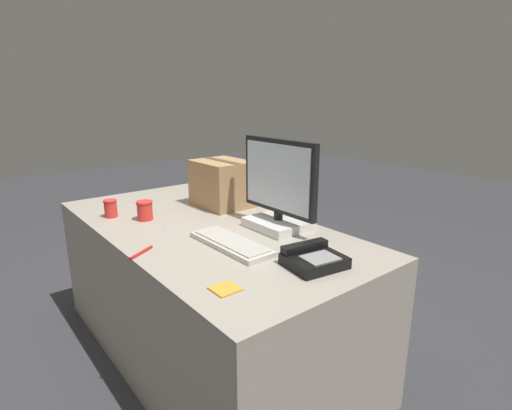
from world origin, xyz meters
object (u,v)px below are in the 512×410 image
desk_phone (313,259)px  sticky_note_pad (225,289)px  spoon (169,223)px  cardboard_box (222,183)px  paper_cup_right (145,210)px  monitor (278,194)px  pen_marker (141,252)px  keyboard (231,243)px  paper_cup_left (111,208)px

desk_phone → sticky_note_pad: (-0.05, -0.37, -0.02)m
spoon → cardboard_box: size_ratio=0.36×
desk_phone → paper_cup_right: size_ratio=2.34×
monitor → pen_marker: monitor is taller
monitor → keyboard: 0.37m
keyboard → sticky_note_pad: 0.40m
desk_phone → paper_cup_left: paper_cup_left is taller
paper_cup_left → spoon: size_ratio=0.79×
keyboard → paper_cup_left: bearing=-162.3°
desk_phone → sticky_note_pad: desk_phone is taller
monitor → spoon: 0.58m
keyboard → cardboard_box: bearing=148.0°
monitor → keyboard: bearing=-79.9°
paper_cup_right → paper_cup_left: bearing=-143.2°
desk_phone → pen_marker: 0.70m
paper_cup_left → spoon: paper_cup_left is taller
spoon → cardboard_box: cardboard_box is taller
keyboard → paper_cup_left: (-0.75, -0.25, 0.03)m
paper_cup_right → pen_marker: 0.47m
keyboard → pen_marker: bearing=-116.5°
paper_cup_left → sticky_note_pad: paper_cup_left is taller
desk_phone → sticky_note_pad: bearing=-88.5°
monitor → keyboard: (0.06, -0.32, -0.16)m
desk_phone → monitor: bearing=164.0°
monitor → pen_marker: 0.69m
desk_phone → spoon: bearing=-157.7°
monitor → paper_cup_right: bearing=-139.3°
paper_cup_left → paper_cup_right: (0.16, 0.12, 0.00)m
keyboard → pen_marker: 0.37m
paper_cup_left → spoon: 0.36m
keyboard → cardboard_box: size_ratio=1.33×
monitor → spoon: size_ratio=4.01×
keyboard → cardboard_box: (-0.56, 0.34, 0.12)m
spoon → desk_phone: bearing=-126.3°
keyboard → spoon: (-0.45, -0.06, -0.01)m
cardboard_box → pen_marker: bearing=-59.1°
paper_cup_left → pen_marker: bearing=-8.2°
desk_phone → paper_cup_left: 1.17m
desk_phone → spoon: (-0.81, -0.19, -0.03)m
paper_cup_left → paper_cup_right: 0.20m
paper_cup_right → sticky_note_pad: size_ratio=1.14×
paper_cup_left → paper_cup_right: size_ratio=0.94×
paper_cup_left → cardboard_box: 0.63m
paper_cup_right → sticky_note_pad: 0.91m
monitor → keyboard: size_ratio=1.10×
keyboard → paper_cup_left: size_ratio=4.63×
monitor → cardboard_box: monitor is taller
monitor → paper_cup_right: size_ratio=4.76×
paper_cup_left → cardboard_box: (0.18, 0.59, 0.09)m
paper_cup_right → pen_marker: (0.42, -0.21, -0.04)m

